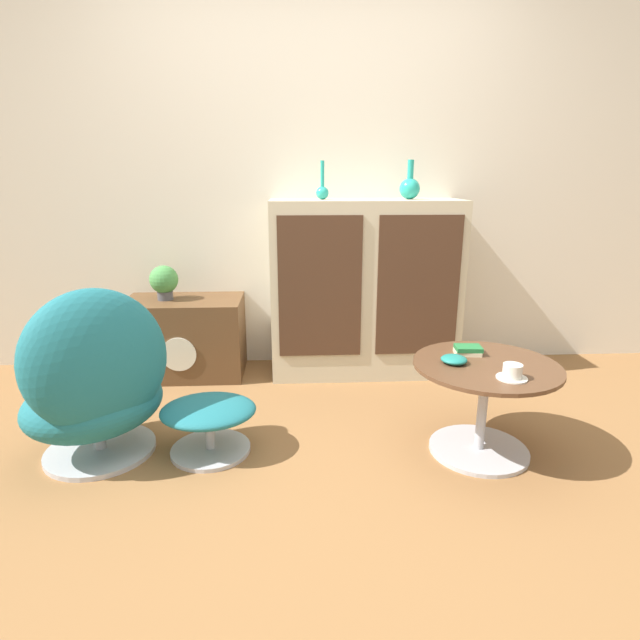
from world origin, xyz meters
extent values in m
plane|color=olive|center=(0.00, 0.00, 0.00)|extent=(12.00, 12.00, 0.00)
cube|color=silver|center=(0.00, 1.57, 1.30)|extent=(6.40, 0.06, 2.60)
cube|color=beige|center=(0.34, 1.32, 0.56)|extent=(1.19, 0.43, 1.12)
cube|color=#472D1E|center=(0.04, 1.10, 0.62)|extent=(0.50, 0.01, 0.85)
cube|color=#472D1E|center=(0.64, 1.10, 0.62)|extent=(0.50, 0.01, 0.85)
cube|color=brown|center=(-0.82, 1.32, 0.25)|extent=(0.74, 0.44, 0.50)
cylinder|color=beige|center=(-0.82, 1.10, 0.21)|extent=(0.21, 0.01, 0.21)
cylinder|color=#B7B7BC|center=(-1.04, 0.34, 0.01)|extent=(0.50, 0.50, 0.02)
cylinder|color=#B7B7BC|center=(-1.04, 0.34, 0.07)|extent=(0.06, 0.06, 0.08)
ellipsoid|color=#1E6B75|center=(-1.04, 0.34, 0.25)|extent=(0.81, 0.80, 0.29)
ellipsoid|color=#1E6B75|center=(-0.96, 0.25, 0.50)|extent=(0.72, 0.69, 0.66)
cylinder|color=#B7B7BC|center=(-0.52, 0.32, 0.01)|extent=(0.37, 0.37, 0.02)
cylinder|color=#B7B7BC|center=(-0.52, 0.32, 0.09)|extent=(0.04, 0.04, 0.15)
ellipsoid|color=#1E6B75|center=(-0.52, 0.32, 0.21)|extent=(0.44, 0.38, 0.09)
cylinder|color=#B7B7BC|center=(0.75, 0.25, 0.01)|extent=(0.46, 0.46, 0.02)
cylinder|color=#B7B7BC|center=(0.75, 0.25, 0.22)|extent=(0.04, 0.04, 0.41)
cylinder|color=brown|center=(0.75, 0.25, 0.44)|extent=(0.65, 0.65, 0.02)
ellipsoid|color=teal|center=(0.07, 1.32, 1.16)|extent=(0.08, 0.08, 0.08)
cylinder|color=teal|center=(0.07, 1.32, 1.27)|extent=(0.02, 0.02, 0.16)
ellipsoid|color=teal|center=(0.61, 1.32, 1.18)|extent=(0.13, 0.13, 0.13)
cylinder|color=teal|center=(0.61, 1.32, 1.30)|extent=(0.04, 0.04, 0.11)
cylinder|color=#4C4C51|center=(-0.93, 1.32, 0.53)|extent=(0.10, 0.10, 0.06)
sphere|color=#478E47|center=(-0.93, 1.32, 0.63)|extent=(0.18, 0.18, 0.18)
cylinder|color=silver|center=(0.79, 0.08, 0.45)|extent=(0.13, 0.13, 0.01)
cylinder|color=silver|center=(0.79, 0.08, 0.48)|extent=(0.08, 0.08, 0.06)
cube|color=beige|center=(0.70, 0.38, 0.45)|extent=(0.13, 0.10, 0.02)
cube|color=#237038|center=(0.71, 0.38, 0.47)|extent=(0.13, 0.10, 0.02)
ellipsoid|color=#1E7A70|center=(0.60, 0.27, 0.46)|extent=(0.12, 0.12, 0.04)
camera|label=1|loc=(-0.12, -1.81, 1.25)|focal=28.00mm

